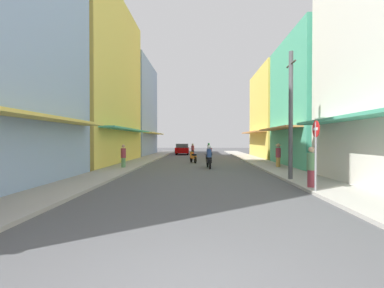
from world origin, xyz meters
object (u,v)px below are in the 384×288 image
(motorbike_black, at_px, (209,158))
(motorbike_orange, at_px, (193,157))
(motorbike_red, at_px, (193,151))
(street_sign_no_entry, at_px, (316,147))
(pedestrian_crossing, at_px, (278,154))
(parked_car, at_px, (182,149))
(utility_pole, at_px, (291,115))
(pedestrian_far, at_px, (311,168))
(motorbike_maroon, at_px, (209,150))
(pedestrian_midway, at_px, (123,157))

(motorbike_black, height_order, motorbike_orange, motorbike_black)
(motorbike_red, bearing_deg, street_sign_no_entry, -76.65)
(street_sign_no_entry, bearing_deg, pedestrian_crossing, 82.74)
(parked_car, bearing_deg, street_sign_no_entry, -76.40)
(motorbike_orange, distance_m, parked_car, 13.61)
(pedestrian_crossing, xyz_separation_m, street_sign_no_entry, (-1.14, -8.92, 0.74))
(motorbike_orange, relative_size, parked_car, 0.42)
(parked_car, bearing_deg, utility_pole, -74.51)
(pedestrian_far, height_order, utility_pole, utility_pole)
(parked_car, xyz_separation_m, street_sign_no_entry, (6.59, -27.23, 0.98))
(street_sign_no_entry, bearing_deg, motorbike_orange, 109.19)
(motorbike_orange, bearing_deg, parked_car, 97.61)
(motorbike_red, distance_m, street_sign_no_entry, 21.74)
(motorbike_maroon, bearing_deg, motorbike_red, -118.63)
(motorbike_orange, relative_size, pedestrian_crossing, 1.01)
(motorbike_orange, bearing_deg, motorbike_black, -75.21)
(motorbike_maroon, height_order, utility_pole, utility_pole)
(motorbike_red, bearing_deg, parked_car, 104.44)
(motorbike_orange, bearing_deg, pedestrian_crossing, -39.16)
(pedestrian_far, xyz_separation_m, utility_pole, (-0.07, 2.27, 2.28))
(pedestrian_midway, bearing_deg, motorbike_maroon, 69.08)
(motorbike_red, relative_size, parked_car, 0.44)
(motorbike_maroon, xyz_separation_m, parked_car, (-3.53, 2.51, 0.04))
(pedestrian_far, bearing_deg, utility_pole, 91.79)
(motorbike_maroon, relative_size, pedestrian_far, 1.03)
(pedestrian_far, bearing_deg, motorbike_black, 114.24)
(pedestrian_far, relative_size, utility_pole, 0.28)
(pedestrian_crossing, bearing_deg, pedestrian_midway, -176.96)
(motorbike_black, xyz_separation_m, pedestrian_far, (3.74, -8.31, 0.14))
(motorbike_maroon, height_order, motorbike_red, same)
(utility_pole, bearing_deg, pedestrian_crossing, 79.90)
(motorbike_black, bearing_deg, pedestrian_far, -65.76)
(pedestrian_midway, xyz_separation_m, utility_pole, (9.41, -5.26, 2.30))
(motorbike_black, xyz_separation_m, parked_car, (-3.02, 18.09, 0.04))
(utility_pole, distance_m, street_sign_no_entry, 3.41)
(utility_pole, bearing_deg, motorbike_maroon, 98.31)
(motorbike_maroon, bearing_deg, street_sign_no_entry, -82.95)
(pedestrian_crossing, relative_size, utility_pole, 0.28)
(motorbike_black, distance_m, motorbike_orange, 4.76)
(pedestrian_far, distance_m, pedestrian_midway, 12.11)
(street_sign_no_entry, bearing_deg, pedestrian_midway, 138.06)
(motorbike_black, xyz_separation_m, pedestrian_midway, (-5.74, -0.78, 0.12))
(parked_car, height_order, pedestrian_midway, pedestrian_midway)
(pedestrian_midway, distance_m, utility_pole, 11.02)
(pedestrian_crossing, height_order, utility_pole, utility_pole)
(motorbike_maroon, distance_m, pedestrian_far, 24.10)
(pedestrian_midway, bearing_deg, parked_car, 81.79)
(pedestrian_crossing, distance_m, street_sign_no_entry, 9.02)
(motorbike_red, height_order, pedestrian_midway, pedestrian_midway)
(motorbike_maroon, bearing_deg, motorbike_orange, -98.94)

